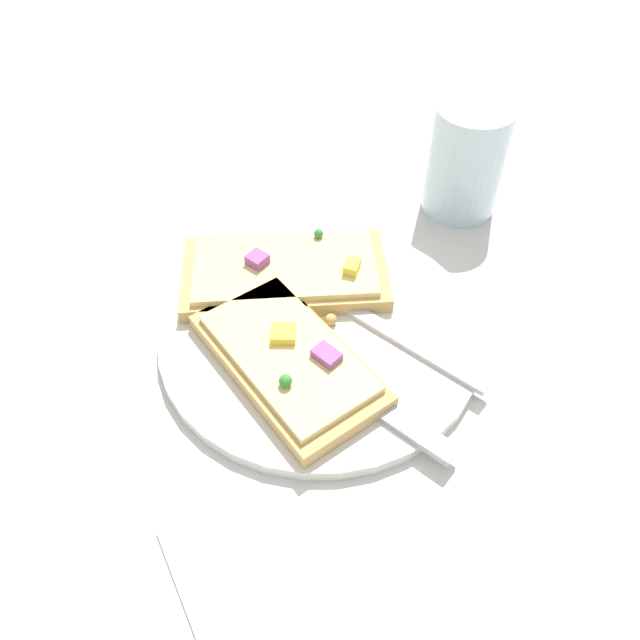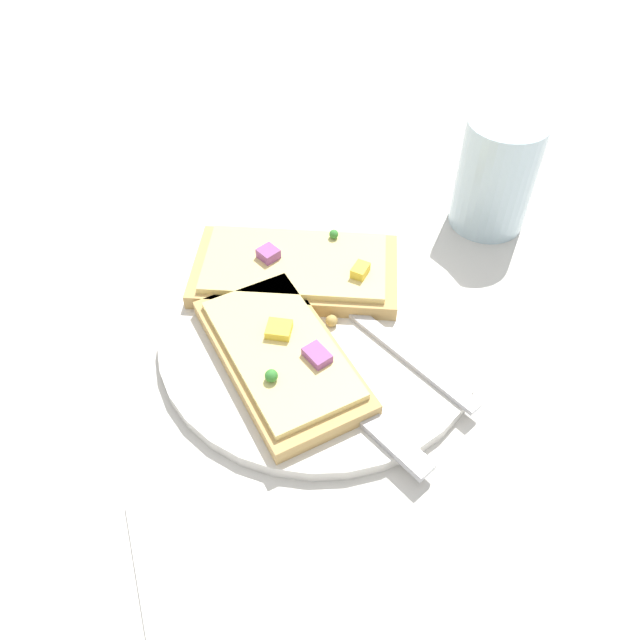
# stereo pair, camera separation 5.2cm
# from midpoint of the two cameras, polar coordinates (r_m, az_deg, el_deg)

# --- Properties ---
(ground_plane) EXTENTS (4.00, 4.00, 0.00)m
(ground_plane) POSITION_cam_midpoint_polar(r_m,az_deg,el_deg) (0.54, 2.77, -1.73)
(ground_plane) COLOR beige
(plate) EXTENTS (0.27, 0.27, 0.01)m
(plate) POSITION_cam_midpoint_polar(r_m,az_deg,el_deg) (0.53, 2.79, -1.31)
(plate) COLOR silver
(plate) RESTS_ON ground
(fork) EXTENTS (0.22, 0.10, 0.01)m
(fork) POSITION_cam_midpoint_polar(r_m,az_deg,el_deg) (0.53, 6.45, 0.08)
(fork) COLOR #B7B7BC
(fork) RESTS_ON plate
(knife) EXTENTS (0.21, 0.10, 0.01)m
(knife) POSITION_cam_midpoint_polar(r_m,az_deg,el_deg) (0.48, 4.69, -6.72)
(knife) COLOR #B7B7BC
(knife) RESTS_ON plate
(pizza_slice_main) EXTENTS (0.16, 0.21, 0.03)m
(pizza_slice_main) POSITION_cam_midpoint_polar(r_m,az_deg,el_deg) (0.56, 0.76, 4.68)
(pizza_slice_main) COLOR tan
(pizza_slice_main) RESTS_ON plate
(pizza_slice_corner) EXTENTS (0.18, 0.11, 0.03)m
(pizza_slice_corner) POSITION_cam_midpoint_polar(r_m,az_deg,el_deg) (0.50, -0.56, -3.29)
(pizza_slice_corner) COLOR tan
(pizza_slice_corner) RESTS_ON plate
(crumb_scatter) EXTENTS (0.03, 0.05, 0.01)m
(crumb_scatter) POSITION_cam_midpoint_polar(r_m,az_deg,el_deg) (0.52, 2.45, -1.44)
(crumb_scatter) COLOR tan
(crumb_scatter) RESTS_ON plate
(drinking_glass) EXTENTS (0.08, 0.08, 0.11)m
(drinking_glass) POSITION_cam_midpoint_polar(r_m,az_deg,el_deg) (0.64, 18.11, 12.44)
(drinking_glass) COLOR silver
(drinking_glass) RESTS_ON ground
(napkin) EXTENTS (0.11, 0.07, 0.01)m
(napkin) POSITION_cam_midpoint_polar(r_m,az_deg,el_deg) (0.44, -8.14, -21.75)
(napkin) COLOR white
(napkin) RESTS_ON ground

